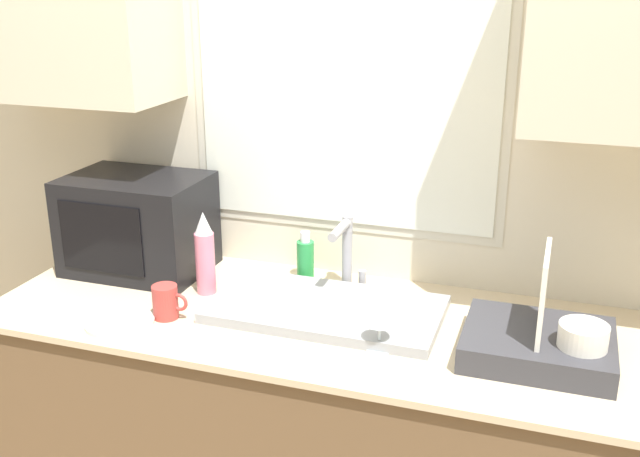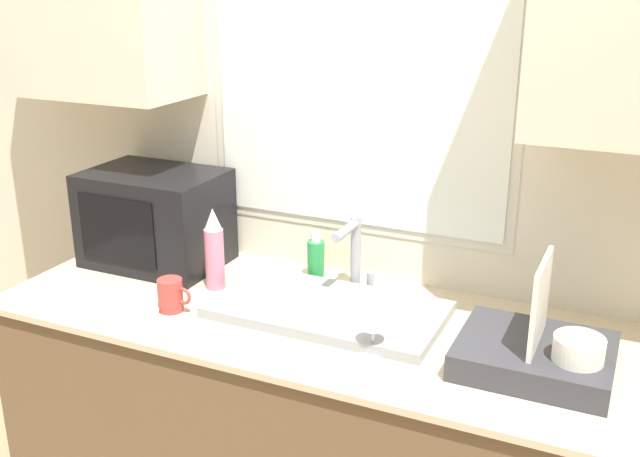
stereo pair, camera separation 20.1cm
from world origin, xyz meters
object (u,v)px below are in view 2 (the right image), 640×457
microwave (155,218)px  mug_near_sink (171,295)px  spray_bottle (214,250)px  wine_glass (374,315)px  dish_rack (539,352)px  soap_bottle (316,258)px  faucet (354,249)px

microwave → mug_near_sink: microwave is taller
spray_bottle → microwave: bearing=160.9°
mug_near_sink → wine_glass: wine_glass is taller
mug_near_sink → dish_rack: bearing=5.4°
soap_bottle → mug_near_sink: bearing=-125.5°
dish_rack → mug_near_sink: bearing=-174.6°
faucet → wine_glass: (0.19, -0.34, -0.03)m
spray_bottle → soap_bottle: bearing=38.2°
mug_near_sink → wine_glass: 0.62m
faucet → microwave: size_ratio=0.52×
spray_bottle → dish_rack: bearing=-5.6°
faucet → soap_bottle: 0.17m
mug_near_sink → microwave: bearing=131.7°
faucet → dish_rack: 0.65m
faucet → soap_bottle: faucet is taller
dish_rack → soap_bottle: dish_rack is taller
faucet → microwave: (-0.69, -0.06, 0.02)m
mug_near_sink → soap_bottle: bearing=54.5°
faucet → wine_glass: bearing=-60.6°
mug_near_sink → faucet: bearing=39.4°
faucet → soap_bottle: (-0.15, 0.04, -0.07)m
microwave → soap_bottle: (0.54, 0.10, -0.09)m
faucet → dish_rack: (0.60, -0.25, -0.09)m
dish_rack → mug_near_sink: size_ratio=3.49×
dish_rack → mug_near_sink: dish_rack is taller
faucet → wine_glass: faucet is taller
dish_rack → spray_bottle: bearing=174.4°
faucet → spray_bottle: size_ratio=0.89×
soap_bottle → wine_glass: (0.34, -0.38, 0.04)m
dish_rack → soap_bottle: bearing=158.3°
faucet → spray_bottle: spray_bottle is taller
microwave → soap_bottle: microwave is taller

